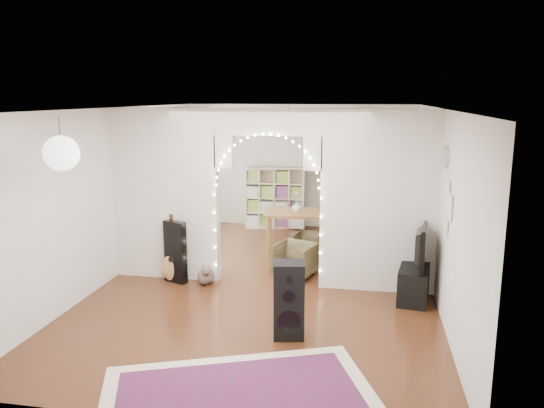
% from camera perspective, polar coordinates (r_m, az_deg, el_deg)
% --- Properties ---
extents(floor, '(7.50, 7.50, 0.00)m').
position_cam_1_polar(floor, '(8.44, -0.38, -8.39)').
color(floor, black).
rests_on(floor, ground).
extents(ceiling, '(5.00, 7.50, 0.02)m').
position_cam_1_polar(ceiling, '(7.93, -0.41, 10.26)').
color(ceiling, white).
rests_on(ceiling, wall_back).
extents(wall_back, '(5.00, 0.02, 2.70)m').
position_cam_1_polar(wall_back, '(11.74, 3.03, 4.06)').
color(wall_back, silver).
rests_on(wall_back, floor).
extents(wall_front, '(5.00, 0.02, 2.70)m').
position_cam_1_polar(wall_front, '(4.57, -9.29, -8.18)').
color(wall_front, silver).
rests_on(wall_front, floor).
extents(wall_left, '(0.02, 7.50, 2.70)m').
position_cam_1_polar(wall_left, '(8.88, -16.45, 1.17)').
color(wall_left, silver).
rests_on(wall_left, floor).
extents(wall_right, '(0.02, 7.50, 2.70)m').
position_cam_1_polar(wall_right, '(8.01, 17.47, 0.01)').
color(wall_right, silver).
rests_on(wall_right, floor).
extents(divider_wall, '(5.00, 0.20, 2.70)m').
position_cam_1_polar(divider_wall, '(8.06, -0.40, 1.17)').
color(divider_wall, silver).
rests_on(divider_wall, floor).
extents(fairy_lights, '(1.64, 0.04, 1.60)m').
position_cam_1_polar(fairy_lights, '(7.92, -0.57, 1.89)').
color(fairy_lights, '#FFEABF').
rests_on(fairy_lights, divider_wall).
extents(window, '(0.04, 1.20, 1.40)m').
position_cam_1_polar(window, '(10.46, -11.95, 3.74)').
color(window, white).
rests_on(window, wall_left).
extents(wall_clock, '(0.03, 0.31, 0.31)m').
position_cam_1_polar(wall_clock, '(7.30, 18.23, 4.85)').
color(wall_clock, white).
rests_on(wall_clock, wall_right).
extents(picture_frames, '(0.02, 0.50, 0.70)m').
position_cam_1_polar(picture_frames, '(7.00, 18.35, -0.40)').
color(picture_frames, white).
rests_on(picture_frames, wall_right).
extents(paper_lantern, '(0.40, 0.40, 0.40)m').
position_cam_1_polar(paper_lantern, '(6.39, -21.71, 5.09)').
color(paper_lantern, white).
rests_on(paper_lantern, ceiling).
extents(ceiling_fan, '(1.10, 1.10, 0.30)m').
position_cam_1_polar(ceiling_fan, '(9.91, 1.78, 8.79)').
color(ceiling_fan, '#A98638').
rests_on(ceiling_fan, ceiling).
extents(area_rug, '(3.19, 2.81, 0.02)m').
position_cam_1_polar(area_rug, '(5.36, -3.31, -20.86)').
color(area_rug, maroon).
rests_on(area_rug, floor).
extents(guitar_case, '(0.39, 0.26, 0.98)m').
position_cam_1_polar(guitar_case, '(8.43, -10.35, -5.09)').
color(guitar_case, black).
rests_on(guitar_case, floor).
extents(acoustic_guitar, '(0.38, 0.17, 0.92)m').
position_cam_1_polar(acoustic_guitar, '(8.47, -10.64, -5.64)').
color(acoustic_guitar, tan).
rests_on(acoustic_guitar, floor).
extents(tabby_cat, '(0.37, 0.57, 0.38)m').
position_cam_1_polar(tabby_cat, '(8.36, -7.11, -7.55)').
color(tabby_cat, brown).
rests_on(tabby_cat, floor).
extents(floor_speaker, '(0.41, 0.38, 0.94)m').
position_cam_1_polar(floor_speaker, '(6.48, 1.81, -10.30)').
color(floor_speaker, black).
rests_on(floor_speaker, floor).
extents(media_console, '(0.54, 1.05, 0.50)m').
position_cam_1_polar(media_console, '(8.02, 15.06, -7.99)').
color(media_console, black).
rests_on(media_console, floor).
extents(tv, '(0.30, 1.08, 0.62)m').
position_cam_1_polar(tv, '(7.85, 15.27, -4.14)').
color(tv, black).
rests_on(tv, media_console).
extents(bookcase, '(1.35, 0.67, 1.35)m').
position_cam_1_polar(bookcase, '(11.68, 0.35, 0.68)').
color(bookcase, beige).
rests_on(bookcase, floor).
extents(dining_table, '(1.29, 0.94, 0.76)m').
position_cam_1_polar(dining_table, '(9.92, 2.69, -1.24)').
color(dining_table, brown).
rests_on(dining_table, floor).
extents(flower_vase, '(0.20, 0.20, 0.19)m').
position_cam_1_polar(flower_vase, '(9.89, 2.70, -0.29)').
color(flower_vase, white).
rests_on(flower_vase, dining_table).
extents(dining_chair_left, '(0.54, 0.55, 0.44)m').
position_cam_1_polar(dining_chair_left, '(9.72, 4.02, -4.33)').
color(dining_chair_left, '#4E4527').
rests_on(dining_chair_left, floor).
extents(dining_chair_right, '(0.75, 0.77, 0.56)m').
position_cam_1_polar(dining_chair_right, '(8.62, 2.49, -6.01)').
color(dining_chair_right, '#4E4527').
rests_on(dining_chair_right, floor).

